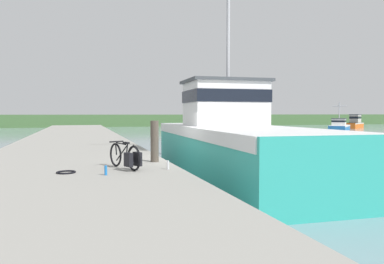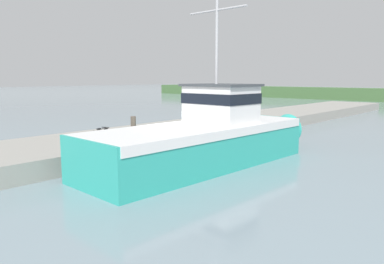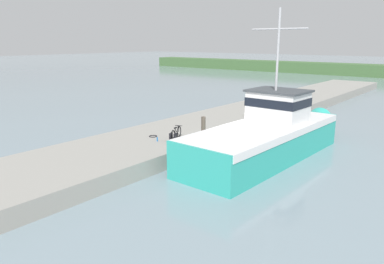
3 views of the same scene
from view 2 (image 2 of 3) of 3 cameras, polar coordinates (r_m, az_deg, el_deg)
ground_plane at (r=18.67m, az=-4.34°, el=-4.60°), size 320.00×320.00×0.00m
dock_pier at (r=21.76m, az=-12.08°, el=-1.72°), size 6.21×80.00×0.88m
fishing_boat_main at (r=17.99m, az=2.56°, el=-0.67°), size 4.29×14.22×8.43m
bicycle_touring at (r=19.22m, az=-14.09°, el=-0.70°), size 0.81×1.69×0.77m
mooring_post at (r=19.16m, az=-8.91°, el=0.38°), size 0.26×0.26×1.34m
hose_coil at (r=20.52m, az=-17.10°, el=-1.19°), size 0.50×0.50×0.05m
water_bottle_on_curb at (r=19.34m, az=-17.25°, el=-1.45°), size 0.07×0.07×0.25m
water_bottle_by_bike at (r=18.17m, az=-13.04°, el=-1.90°), size 0.07×0.07×0.25m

